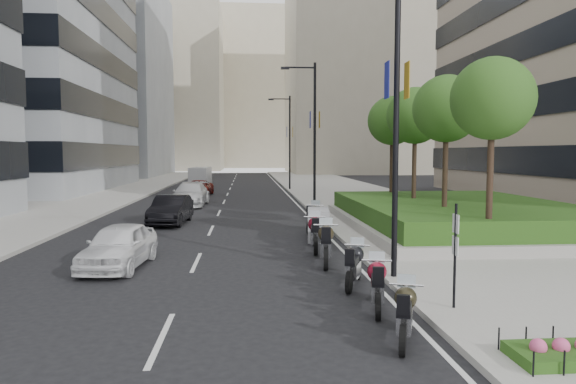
{
  "coord_description": "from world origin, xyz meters",
  "views": [
    {
      "loc": [
        0.18,
        -12.93,
        3.62
      ],
      "look_at": [
        1.88,
        8.12,
        2.0
      ],
      "focal_mm": 32.0,
      "sensor_mm": 36.0,
      "label": 1
    }
  ],
  "objects": [
    {
      "name": "tree_2",
      "position": [
        8.5,
        12.0,
        5.42
      ],
      "size": [
        2.8,
        2.8,
        6.3
      ],
      "color": "#332319",
      "rests_on": "planter"
    },
    {
      "name": "tree_0",
      "position": [
        8.5,
        4.0,
        5.42
      ],
      "size": [
        2.8,
        2.8,
        6.3
      ],
      "color": "#332319",
      "rests_on": "planter"
    },
    {
      "name": "planter",
      "position": [
        10.0,
        10.0,
        0.35
      ],
      "size": [
        10.0,
        14.0,
        0.4
      ],
      "primitive_type": "cube",
      "color": "#9D9993",
      "rests_on": "sidewalk_right"
    },
    {
      "name": "lamp_post_2",
      "position": [
        4.14,
        36.0,
        5.07
      ],
      "size": [
        2.34,
        0.45,
        9.0
      ],
      "color": "black",
      "rests_on": "ground"
    },
    {
      "name": "delivery_van",
      "position": [
        -4.77,
        42.38,
        0.96
      ],
      "size": [
        2.13,
        5.01,
        2.07
      ],
      "rotation": [
        0.0,
        0.0,
        -0.05
      ],
      "color": "#B0B0B2",
      "rests_on": "ground"
    },
    {
      "name": "car_d",
      "position": [
        -3.93,
        31.03,
        0.64
      ],
      "size": [
        2.43,
        4.74,
        1.28
      ],
      "primitive_type": "imported",
      "rotation": [
        0.0,
        0.0,
        -0.07
      ],
      "color": "maroon",
      "rests_on": "ground"
    },
    {
      "name": "motorcycle_6",
      "position": [
        3.21,
        10.23,
        0.64
      ],
      "size": [
        1.01,
        2.31,
        1.19
      ],
      "rotation": [
        0.0,
        0.0,
        1.25
      ],
      "color": "black",
      "rests_on": "ground"
    },
    {
      "name": "motorcycle_4",
      "position": [
        2.7,
        5.76,
        0.65
      ],
      "size": [
        0.81,
        2.44,
        1.21
      ],
      "rotation": [
        0.0,
        0.0,
        1.47
      ],
      "color": "black",
      "rests_on": "ground"
    },
    {
      "name": "motorcycle_0",
      "position": [
        3.2,
        -3.52,
        0.54
      ],
      "size": [
        0.9,
        1.94,
        1.01
      ],
      "rotation": [
        0.0,
        0.0,
        1.22
      ],
      "color": "black",
      "rests_on": "ground"
    },
    {
      "name": "lane_edge",
      "position": [
        3.7,
        30.0,
        0.01
      ],
      "size": [
        0.12,
        100.0,
        0.01
      ],
      "primitive_type": "cube",
      "color": "silver",
      "rests_on": "ground"
    },
    {
      "name": "car_b",
      "position": [
        -3.67,
        13.35,
        0.73
      ],
      "size": [
        1.84,
        4.52,
        1.46
      ],
      "primitive_type": "imported",
      "rotation": [
        0.0,
        0.0,
        -0.07
      ],
      "color": "black",
      "rests_on": "ground"
    },
    {
      "name": "parking_sign",
      "position": [
        4.8,
        -2.0,
        1.46
      ],
      "size": [
        0.06,
        0.32,
        2.5
      ],
      "color": "black",
      "rests_on": "ground"
    },
    {
      "name": "hedge",
      "position": [
        10.0,
        10.0,
        0.95
      ],
      "size": [
        9.4,
        13.4,
        0.8
      ],
      "primitive_type": "cube",
      "color": "#174112",
      "rests_on": "planter"
    },
    {
      "name": "sidewalk_left",
      "position": [
        -12.0,
        30.0,
        0.07
      ],
      "size": [
        8.0,
        100.0,
        0.15
      ],
      "primitive_type": "cube",
      "color": "#9E9B93",
      "rests_on": "ground"
    },
    {
      "name": "flower_bed",
      "position": [
        5.6,
        -5.0,
        0.25
      ],
      "size": [
        2.0,
        1.0,
        0.2
      ],
      "primitive_type": "cube",
      "color": "#174112",
      "rests_on": "sidewalk_right"
    },
    {
      "name": "car_c",
      "position": [
        -3.66,
        22.3,
        0.78
      ],
      "size": [
        2.44,
        5.5,
        1.57
      ],
      "primitive_type": "imported",
      "rotation": [
        0.0,
        0.0,
        -0.05
      ],
      "color": "#B8B9BB",
      "rests_on": "ground"
    },
    {
      "name": "ground",
      "position": [
        0.0,
        0.0,
        0.0
      ],
      "size": [
        160.0,
        160.0,
        0.0
      ],
      "primitive_type": "plane",
      "color": "black",
      "rests_on": "ground"
    },
    {
      "name": "motorcycle_5",
      "position": [
        3.13,
        7.96,
        0.64
      ],
      "size": [
        1.1,
        2.24,
        1.29
      ],
      "rotation": [
        0.0,
        0.0,
        1.45
      ],
      "color": "black",
      "rests_on": "ground"
    },
    {
      "name": "tree_1",
      "position": [
        8.5,
        8.0,
        5.42
      ],
      "size": [
        2.8,
        2.8,
        6.3
      ],
      "color": "#332319",
      "rests_on": "planter"
    },
    {
      "name": "sidewalk_right",
      "position": [
        9.0,
        30.0,
        0.07
      ],
      "size": [
        10.0,
        100.0,
        0.15
      ],
      "primitive_type": "cube",
      "color": "#9E9B93",
      "rests_on": "ground"
    },
    {
      "name": "motorcycle_2",
      "position": [
        3.08,
        0.6,
        0.57
      ],
      "size": [
        0.97,
        2.03,
        1.06
      ],
      "rotation": [
        0.0,
        0.0,
        1.2
      ],
      "color": "black",
      "rests_on": "ground"
    },
    {
      "name": "motorcycle_1",
      "position": [
        3.18,
        -1.48,
        0.57
      ],
      "size": [
        0.76,
        2.11,
        1.06
      ],
      "rotation": [
        0.0,
        0.0,
        1.35
      ],
      "color": "black",
      "rests_on": "ground"
    },
    {
      "name": "building_cream_left",
      "position": [
        -18.0,
        100.0,
        17.0
      ],
      "size": [
        26.0,
        24.0,
        34.0
      ],
      "primitive_type": "cube",
      "color": "#B7AD93",
      "rests_on": "ground"
    },
    {
      "name": "lane_centre",
      "position": [
        -1.5,
        30.0,
        0.01
      ],
      "size": [
        0.12,
        100.0,
        0.01
      ],
      "primitive_type": "cube",
      "color": "silver",
      "rests_on": "ground"
    },
    {
      "name": "building_cream_right",
      "position": [
        22.0,
        80.0,
        18.0
      ],
      "size": [
        28.0,
        24.0,
        36.0
      ],
      "primitive_type": "cube",
      "color": "#B7AD93",
      "rests_on": "ground"
    },
    {
      "name": "lamp_post_1",
      "position": [
        4.14,
        18.0,
        5.07
      ],
      "size": [
        2.34,
        0.45,
        9.0
      ],
      "color": "black",
      "rests_on": "ground"
    },
    {
      "name": "tree_3",
      "position": [
        8.5,
        16.0,
        5.42
      ],
      "size": [
        2.8,
        2.8,
        6.3
      ],
      "color": "#332319",
      "rests_on": "planter"
    },
    {
      "name": "lamp_post_0",
      "position": [
        4.14,
        1.0,
        5.07
      ],
      "size": [
        2.34,
        0.45,
        9.0
      ],
      "color": "black",
      "rests_on": "ground"
    },
    {
      "name": "building_grey_far",
      "position": [
        -24.0,
        70.0,
        15.0
      ],
      "size": [
        22.0,
        26.0,
        30.0
      ],
      "primitive_type": "cube",
      "color": "gray",
      "rests_on": "ground"
    },
    {
      "name": "building_cream_centre",
      "position": [
        2.0,
        120.0,
        19.0
      ],
      "size": [
        30.0,
        24.0,
        38.0
      ],
      "primitive_type": "cube",
      "color": "#B7AD93",
      "rests_on": "ground"
    },
    {
      "name": "car_a",
      "position": [
        -3.84,
        3.4,
        0.7
      ],
      "size": [
        2.0,
        4.23,
        1.4
      ],
      "primitive_type": "imported",
      "rotation": [
        0.0,
        0.0,
        -0.09
      ],
      "color": "white",
      "rests_on": "ground"
    },
    {
      "name": "motorcycle_3",
      "position": [
        2.74,
        3.42,
        0.66
      ],
      "size": [
        0.82,
        2.46,
        1.23
      ],
      "rotation": [
        0.0,
        0.0,
        1.42
      ],
      "color": "black",
      "rests_on": "ground"
    }
  ]
}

